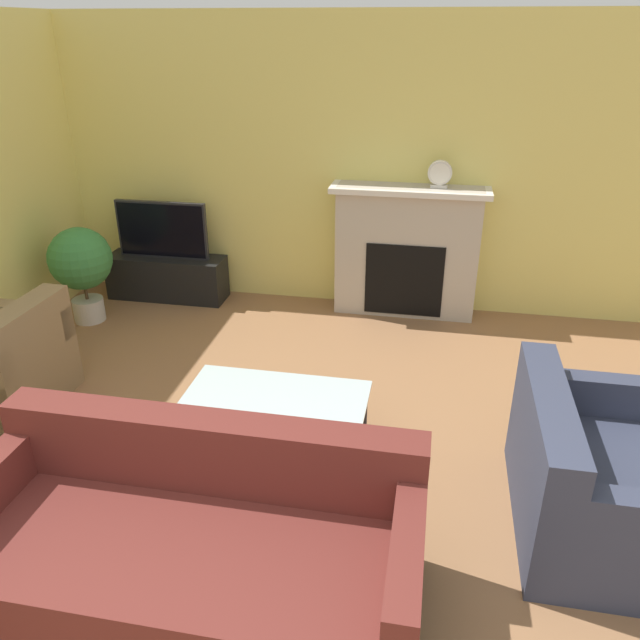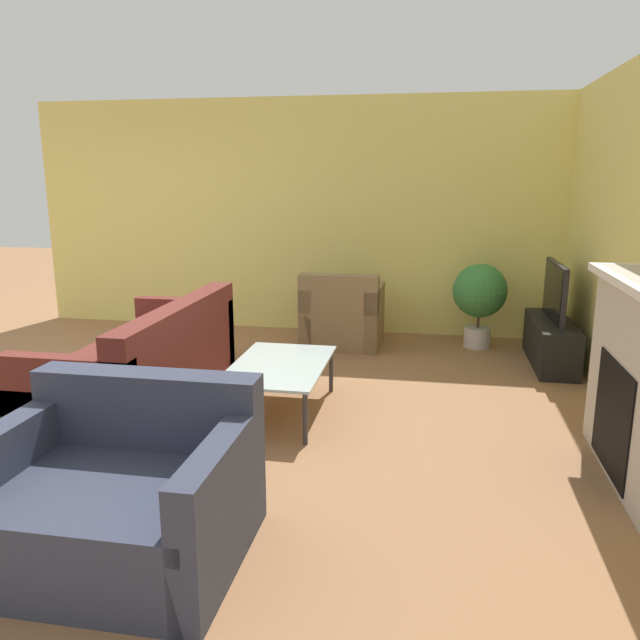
% 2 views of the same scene
% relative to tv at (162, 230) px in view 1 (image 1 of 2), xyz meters
% --- Properties ---
extents(wall_back, '(8.39, 0.06, 2.70)m').
position_rel_tv_xyz_m(wall_back, '(1.70, 0.29, 0.62)').
color(wall_back, '#EADB72').
rests_on(wall_back, ground_plane).
extents(fireplace, '(1.45, 0.38, 1.24)m').
position_rel_tv_xyz_m(fireplace, '(2.41, 0.10, -0.08)').
color(fireplace, '#BCB2A3').
rests_on(fireplace, ground_plane).
extents(tv_stand, '(1.20, 0.36, 0.44)m').
position_rel_tv_xyz_m(tv_stand, '(0.00, 0.00, -0.51)').
color(tv_stand, black).
rests_on(tv_stand, ground_plane).
extents(tv, '(0.93, 0.06, 0.57)m').
position_rel_tv_xyz_m(tv, '(0.00, 0.00, 0.00)').
color(tv, '#232328').
rests_on(tv, tv_stand).
extents(couch_sectional, '(2.16, 0.96, 0.82)m').
position_rel_tv_xyz_m(couch_sectional, '(1.64, -3.49, -0.44)').
color(couch_sectional, '#5B231E').
rests_on(couch_sectional, ground_plane).
extents(couch_loveseat, '(1.00, 1.22, 0.82)m').
position_rel_tv_xyz_m(couch_loveseat, '(3.69, -2.63, -0.44)').
color(couch_loveseat, '#33384C').
rests_on(couch_loveseat, ground_plane).
extents(armchair_by_window, '(0.80, 0.85, 0.82)m').
position_rel_tv_xyz_m(armchair_by_window, '(-0.34, -2.12, -0.42)').
color(armchair_by_window, '#8C704C').
rests_on(armchair_by_window, ground_plane).
extents(coffee_table, '(1.18, 0.72, 0.40)m').
position_rel_tv_xyz_m(coffee_table, '(1.74, -2.32, -0.36)').
color(coffee_table, '#333338').
rests_on(coffee_table, ground_plane).
extents(potted_plant, '(0.58, 0.58, 0.91)m').
position_rel_tv_xyz_m(potted_plant, '(-0.52, -0.67, -0.15)').
color(potted_plant, beige).
rests_on(potted_plant, ground_plane).
extents(mantel_clock, '(0.21, 0.07, 0.24)m').
position_rel_tv_xyz_m(mantel_clock, '(2.67, 0.10, 0.64)').
color(mantel_clock, beige).
rests_on(mantel_clock, fireplace).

